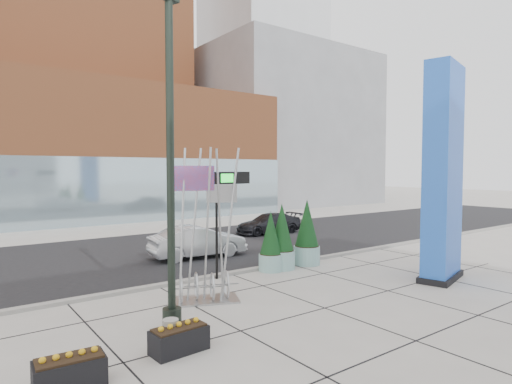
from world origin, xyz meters
TOP-DOWN VIEW (x-y plane):
  - ground at (0.00, 0.00)m, footprint 160.00×160.00m
  - street_asphalt at (0.00, 10.00)m, footprint 80.00×12.00m
  - curb_edge at (0.00, 4.00)m, footprint 80.00×0.30m
  - tower_podium at (1.00, 27.00)m, footprint 34.00×10.00m
  - tower_glass_front at (1.00, 22.20)m, footprint 34.00×0.60m
  - building_grey_parking at (26.00, 32.00)m, footprint 20.00×18.00m
  - building_pale_office at (36.00, 48.00)m, footprint 16.00×16.00m
  - blue_pylon at (6.86, -1.22)m, footprint 2.56×1.64m
  - lamp_post at (-3.34, 0.13)m, footprint 0.60×0.48m
  - public_art_sculpture at (-1.48, 1.72)m, footprint 2.34×1.80m
  - concrete_bollard at (-3.90, -0.97)m, footprint 0.36×0.36m
  - overhead_street_sign at (0.89, 3.80)m, footprint 1.87×0.61m
  - round_planter_east at (4.60, 3.60)m, footprint 1.13×1.13m
  - round_planter_mid at (3.20, 3.60)m, footprint 1.08×1.08m
  - round_planter_west at (2.62, 3.60)m, footprint 0.97×0.97m
  - box_planter_north at (-6.15, -1.41)m, footprint 1.30×0.72m
  - box_planter_south at (-3.80, -1.20)m, footprint 1.29×0.71m
  - car_silver_mid at (1.52, 7.64)m, footprint 4.56×1.94m
  - car_dark_east at (8.74, 11.51)m, footprint 4.50×2.06m

SIDE VIEW (x-z plane):
  - ground at x=0.00m, z-range 0.00..0.00m
  - street_asphalt at x=0.00m, z-range 0.00..0.02m
  - curb_edge at x=0.00m, z-range 0.00..0.12m
  - box_planter_south at x=-3.80m, z-range -0.03..0.66m
  - box_planter_north at x=-6.15m, z-range -0.03..0.66m
  - concrete_bollard at x=-3.90m, z-range 0.00..0.69m
  - car_dark_east at x=8.74m, z-range 0.00..1.27m
  - car_silver_mid at x=1.52m, z-range 0.00..1.46m
  - round_planter_west at x=2.62m, z-range -0.06..2.36m
  - public_art_sculpture at x=-1.48m, z-range -1.13..3.63m
  - round_planter_mid at x=3.20m, z-range -0.07..2.63m
  - round_planter_east at x=4.60m, z-range -0.08..2.74m
  - tower_glass_front at x=1.00m, z-range 0.00..5.00m
  - overhead_street_sign at x=0.89m, z-range 1.43..5.42m
  - lamp_post at x=-3.34m, z-range -0.80..7.99m
  - blue_pylon at x=6.86m, z-range -0.13..7.77m
  - tower_podium at x=1.00m, z-range 0.00..11.00m
  - building_grey_parking at x=26.00m, z-range 0.00..18.00m
  - building_pale_office at x=36.00m, z-range 0.00..55.00m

